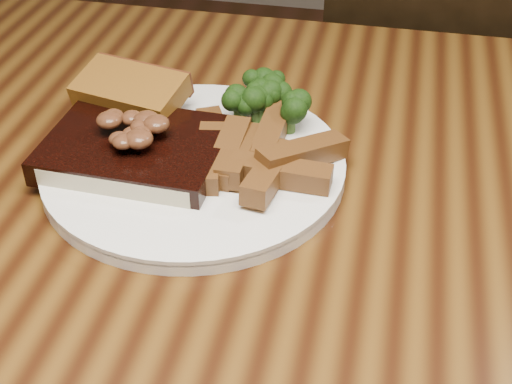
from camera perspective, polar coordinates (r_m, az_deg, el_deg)
dining_table at (r=0.69m, az=1.34°, el=-9.17°), size 1.60×0.90×0.75m
chair_far at (r=1.27m, az=16.14°, el=6.33°), size 0.46×0.46×0.97m
plate at (r=0.70m, az=-4.95°, el=2.03°), size 0.35×0.35×0.01m
steak at (r=0.70m, az=-9.58°, el=3.36°), size 0.17×0.13×0.02m
steak_bone at (r=0.65m, az=-11.24°, el=0.31°), size 0.15×0.02×0.02m
mushroom_pile at (r=0.68m, az=-9.64°, el=5.36°), size 0.07×0.07×0.03m
garlic_bread at (r=0.77m, az=-9.89°, el=6.72°), size 0.12×0.08×0.02m
potato_wedges at (r=0.68m, az=0.62°, el=2.80°), size 0.12×0.12×0.02m
broccoli_cluster at (r=0.74m, az=0.88°, el=7.01°), size 0.07×0.07×0.04m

